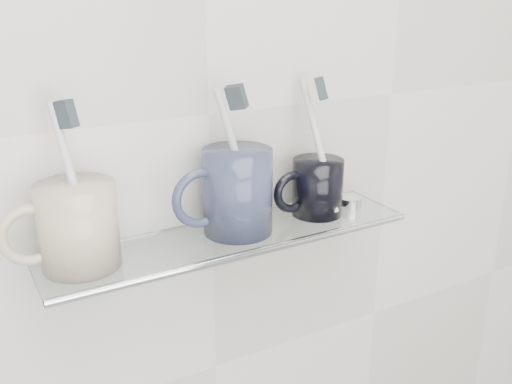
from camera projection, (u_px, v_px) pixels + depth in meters
wall_back at (209, 114)px, 0.76m from camera, size 2.50×0.00×2.50m
shelf_glass at (232, 237)px, 0.76m from camera, size 0.50×0.12×0.01m
shelf_rail at (252, 253)px, 0.71m from camera, size 0.50×0.01×0.01m
bracket_left at (63, 266)px, 0.70m from camera, size 0.02×0.03×0.02m
bracket_right at (337, 206)px, 0.90m from camera, size 0.02×0.03×0.02m
mug_left at (78, 226)px, 0.65m from camera, size 0.11×0.11×0.10m
mug_left_handle at (31, 235)px, 0.63m from camera, size 0.07×0.01×0.07m
toothbrush_left at (74, 185)px, 0.64m from camera, size 0.04×0.04×0.19m
bristles_left at (66, 114)px, 0.61m from camera, size 0.02×0.03×0.03m
mug_center at (238, 191)px, 0.75m from camera, size 0.10×0.10×0.11m
mug_center_handle at (201, 198)px, 0.72m from camera, size 0.08×0.01×0.08m
toothbrush_center at (237, 159)px, 0.73m from camera, size 0.07×0.01×0.19m
bristles_center at (237, 97)px, 0.71m from camera, size 0.03×0.02×0.04m
mug_right at (317, 187)px, 0.81m from camera, size 0.09×0.09×0.08m
mug_right_handle at (293, 192)px, 0.79m from camera, size 0.06×0.01×0.06m
toothbrush_right at (319, 146)px, 0.79m from camera, size 0.03×0.08×0.18m
bristles_right at (321, 89)px, 0.77m from camera, size 0.03×0.03×0.04m
chrome_cap at (350, 202)px, 0.85m from camera, size 0.03×0.03×0.01m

